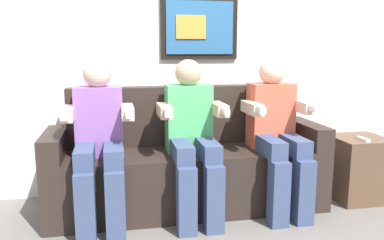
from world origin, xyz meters
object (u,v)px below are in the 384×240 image
(spare_remote_on_table, at_px, (363,139))
(person_on_right, at_px, (276,129))
(person_in_middle, at_px, (192,133))
(side_table_right, at_px, (358,168))
(couch, at_px, (187,167))
(person_on_left, at_px, (99,137))

(spare_remote_on_table, bearing_deg, person_on_right, 177.41)
(person_in_middle, height_order, side_table_right, person_in_middle)
(couch, xyz_separation_m, person_in_middle, (-0.00, -0.17, 0.29))
(spare_remote_on_table, bearing_deg, side_table_right, 66.67)
(couch, bearing_deg, person_on_right, -14.95)
(person_on_right, relative_size, side_table_right, 2.22)
(person_on_left, xyz_separation_m, person_on_right, (1.26, 0.00, 0.00))
(couch, bearing_deg, side_table_right, -4.48)
(couch, relative_size, side_table_right, 4.03)
(side_table_right, bearing_deg, person_in_middle, -177.41)
(couch, height_order, side_table_right, couch)
(person_on_left, distance_m, person_in_middle, 0.63)
(couch, distance_m, spare_remote_on_table, 1.35)
(couch, relative_size, spare_remote_on_table, 15.50)
(person_on_left, bearing_deg, side_table_right, 1.77)
(couch, height_order, person_on_right, person_on_right)
(person_on_left, relative_size, person_in_middle, 1.00)
(person_on_left, xyz_separation_m, spare_remote_on_table, (1.95, -0.03, -0.10))
(person_on_left, relative_size, spare_remote_on_table, 8.54)
(couch, bearing_deg, person_in_middle, -90.02)
(couch, relative_size, person_in_middle, 1.81)
(spare_remote_on_table, bearing_deg, person_on_left, 179.08)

